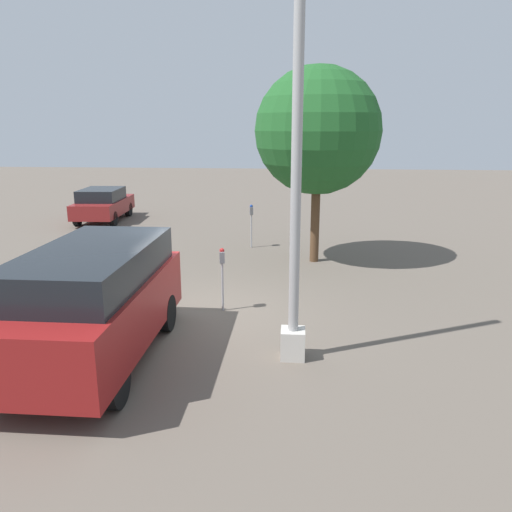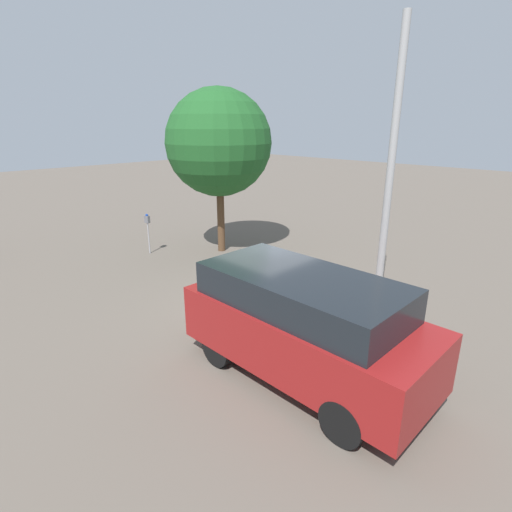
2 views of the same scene
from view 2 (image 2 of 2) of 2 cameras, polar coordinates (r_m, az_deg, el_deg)
ground_plane at (r=10.52m, az=1.51°, el=-7.94°), size 80.00×80.00×0.00m
parking_meter_near at (r=10.51m, az=1.86°, el=-1.46°), size 0.22×0.14×1.49m
parking_meter_far at (r=15.30m, az=-15.23°, el=4.38°), size 0.22×0.14×1.52m
lamp_post at (r=10.14m, az=18.04°, el=5.57°), size 0.44×0.44×6.92m
parked_van at (r=7.58m, az=6.83°, el=-9.49°), size 4.78×2.06×2.09m
street_tree at (r=14.75m, az=-5.35°, el=15.76°), size 3.77×3.77×5.89m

